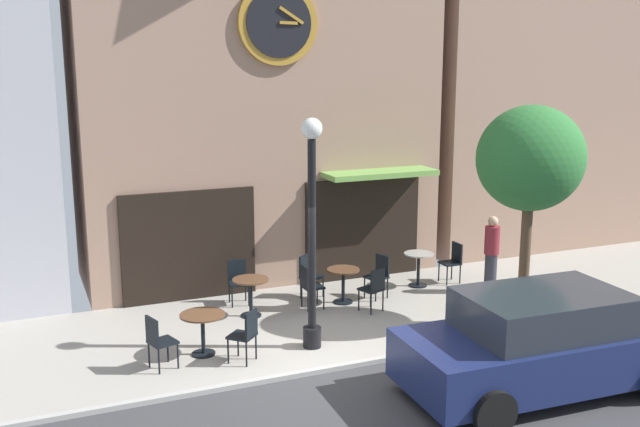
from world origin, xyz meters
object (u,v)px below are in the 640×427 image
at_px(pedestrian_maroon, 491,253).
at_px(cafe_chair_mid_row, 158,339).
at_px(cafe_table_rightmost, 203,325).
at_px(parked_car_navy, 542,343).
at_px(cafe_table_center_left, 251,290).
at_px(cafe_chair_under_awning, 309,283).
at_px(cafe_table_near_curb, 343,279).
at_px(cafe_chair_facing_wall, 246,332).
at_px(street_lamp, 312,234).
at_px(cafe_chair_curbside, 379,273).
at_px(cafe_chair_facing_street, 309,273).
at_px(cafe_chair_near_tree, 238,278).
at_px(cafe_chair_by_entrance, 453,259).
at_px(cafe_chair_near_lamp, 374,286).
at_px(cafe_table_leftmost, 419,264).
at_px(street_tree, 531,160).

bearing_deg(pedestrian_maroon, cafe_chair_mid_row, -170.32).
height_order(cafe_table_rightmost, parked_car_navy, parked_car_navy).
xyz_separation_m(cafe_table_rightmost, cafe_table_center_left, (1.33, 1.50, 0.00)).
height_order(cafe_table_rightmost, cafe_chair_under_awning, cafe_chair_under_awning).
bearing_deg(cafe_table_near_curb, pedestrian_maroon, -10.53).
relative_size(cafe_table_near_curb, cafe_chair_facing_wall, 0.80).
bearing_deg(cafe_chair_under_awning, cafe_chair_mid_row, -152.01).
height_order(street_lamp, cafe_chair_curbside, street_lamp).
bearing_deg(street_lamp, cafe_table_rightmost, 167.45).
bearing_deg(cafe_chair_facing_street, cafe_chair_near_tree, 172.13).
xyz_separation_m(cafe_chair_facing_wall, cafe_chair_by_entrance, (5.60, 2.46, 0.00)).
xyz_separation_m(cafe_chair_near_tree, parked_car_navy, (3.04, -5.67, 0.23)).
distance_m(cafe_chair_near_tree, cafe_chair_under_awning, 1.50).
bearing_deg(cafe_chair_curbside, cafe_chair_mid_row, -159.31).
relative_size(cafe_table_center_left, parked_car_navy, 0.17).
height_order(cafe_chair_facing_street, cafe_chair_near_tree, same).
height_order(cafe_table_center_left, cafe_chair_facing_street, cafe_chair_facing_street).
bearing_deg(cafe_chair_curbside, cafe_chair_facing_street, 157.00).
relative_size(cafe_chair_near_lamp, cafe_chair_near_tree, 1.00).
relative_size(cafe_table_near_curb, cafe_chair_facing_street, 0.80).
relative_size(street_lamp, cafe_table_near_curb, 5.56).
distance_m(cafe_chair_mid_row, pedestrian_maroon, 7.46).
xyz_separation_m(street_lamp, pedestrian_maroon, (4.70, 1.35, -1.17)).
relative_size(cafe_table_center_left, cafe_table_near_curb, 1.05).
relative_size(street_lamp, cafe_chair_mid_row, 4.44).
bearing_deg(cafe_chair_facing_wall, cafe_chair_mid_row, 168.66).
bearing_deg(cafe_chair_under_awning, parked_car_navy, -69.09).
bearing_deg(cafe_table_leftmost, cafe_table_near_curb, -169.49).
bearing_deg(pedestrian_maroon, street_tree, -108.26).
xyz_separation_m(cafe_table_near_curb, parked_car_navy, (1.04, -4.86, 0.27)).
bearing_deg(cafe_chair_near_tree, cafe_chair_curbside, -15.40).
distance_m(cafe_table_rightmost, cafe_chair_curbside, 4.45).
height_order(cafe_chair_near_tree, parked_car_navy, parked_car_navy).
bearing_deg(street_lamp, cafe_chair_facing_street, 69.16).
relative_size(cafe_table_center_left, cafe_chair_curbside, 0.84).
relative_size(cafe_table_near_curb, cafe_chair_near_lamp, 0.80).
xyz_separation_m(street_tree, cafe_chair_curbside, (-1.76, 2.47, -2.61)).
bearing_deg(cafe_chair_near_lamp, cafe_chair_facing_wall, -155.87).
relative_size(cafe_chair_near_tree, cafe_chair_curbside, 1.00).
bearing_deg(cafe_chair_by_entrance, cafe_table_leftmost, 177.04).
bearing_deg(cafe_chair_under_awning, cafe_chair_curbside, 3.58).
height_order(street_lamp, cafe_table_near_curb, street_lamp).
xyz_separation_m(cafe_chair_facing_wall, cafe_chair_under_awning, (1.95, 2.06, 0.00)).
bearing_deg(cafe_table_leftmost, cafe_chair_under_awning, -170.99).
xyz_separation_m(street_tree, cafe_table_rightmost, (-5.93, 0.90, -2.61)).
xyz_separation_m(cafe_chair_facing_wall, pedestrian_maroon, (5.95, 1.53, 0.33)).
bearing_deg(cafe_chair_facing_wall, cafe_chair_by_entrance, 23.66).
distance_m(cafe_chair_facing_wall, cafe_chair_facing_street, 3.53).
bearing_deg(cafe_chair_near_lamp, cafe_chair_curbside, 56.54).
relative_size(cafe_table_near_curb, cafe_chair_mid_row, 0.80).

